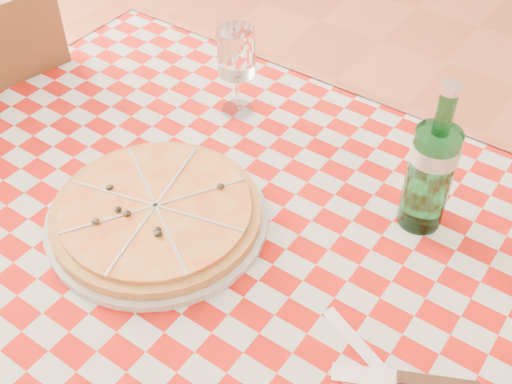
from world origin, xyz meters
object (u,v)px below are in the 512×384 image
water_bottle (433,159)px  wine_glass (237,72)px  dining_table (245,290)px  pizza_plate (156,212)px

water_bottle → wine_glass: water_bottle is taller
dining_table → wine_glass: bearing=127.9°
pizza_plate → wine_glass: (-0.07, 0.31, 0.06)m
pizza_plate → wine_glass: 0.32m
wine_glass → pizza_plate: bearing=-77.0°
dining_table → wine_glass: size_ratio=7.10×
dining_table → wine_glass: wine_glass is taller
pizza_plate → water_bottle: water_bottle is taller
dining_table → water_bottle: size_ratio=4.76×
water_bottle → dining_table: bearing=-132.2°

